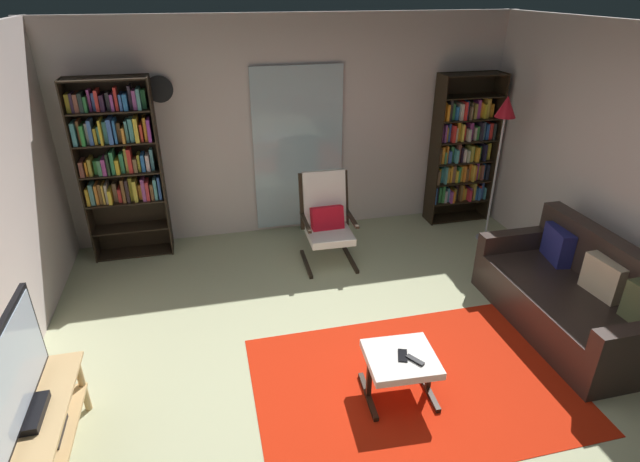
{
  "coord_description": "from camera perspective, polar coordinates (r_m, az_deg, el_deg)",
  "views": [
    {
      "loc": [
        -1.07,
        -2.96,
        2.89
      ],
      "look_at": [
        -0.1,
        1.11,
        0.8
      ],
      "focal_mm": 27.98,
      "sensor_mm": 36.0,
      "label": 1
    }
  ],
  "objects": [
    {
      "name": "wall_clock",
      "position": [
        5.89,
        -17.89,
        15.19
      ],
      "size": [
        0.29,
        0.03,
        0.29
      ],
      "color": "silver"
    },
    {
      "name": "bookshelf_near_sofa",
      "position": [
        6.74,
        15.91,
        8.73
      ],
      "size": [
        0.81,
        0.3,
        1.92
      ],
      "color": "black",
      "rests_on": "ground"
    },
    {
      "name": "area_rug",
      "position": [
        4.25,
        10.58,
        -16.73
      ],
      "size": [
        2.52,
        1.69,
        0.01
      ],
      "primitive_type": "cube",
      "color": "red",
      "rests_on": "ground"
    },
    {
      "name": "lounge_armchair",
      "position": [
        5.58,
        0.78,
        1.63
      ],
      "size": [
        0.58,
        0.66,
        1.02
      ],
      "color": "black",
      "rests_on": "ground"
    },
    {
      "name": "wall_back",
      "position": [
        6.16,
        -3.06,
        11.59
      ],
      "size": [
        5.6,
        0.06,
        2.6
      ],
      "primitive_type": "cube",
      "color": "beige",
      "rests_on": "ground"
    },
    {
      "name": "ground_plane",
      "position": [
        4.27,
        4.92,
        -16.12
      ],
      "size": [
        7.02,
        7.02,
        0.0
      ],
      "primitive_type": "plane",
      "color": "#B1B58A"
    },
    {
      "name": "tv_stand",
      "position": [
        3.84,
        -29.76,
        -19.64
      ],
      "size": [
        0.44,
        1.16,
        0.51
      ],
      "color": "tan",
      "rests_on": "ground"
    },
    {
      "name": "ottoman",
      "position": [
        3.94,
        9.21,
        -14.65
      ],
      "size": [
        0.55,
        0.51,
        0.39
      ],
      "color": "white",
      "rests_on": "ground"
    },
    {
      "name": "television",
      "position": [
        3.52,
        -31.62,
        -14.09
      ],
      "size": [
        0.2,
        1.01,
        0.66
      ],
      "color": "black",
      "rests_on": "tv_stand"
    },
    {
      "name": "cell_phone",
      "position": [
        3.89,
        9.44,
        -13.87
      ],
      "size": [
        0.11,
        0.15,
        0.01
      ],
      "primitive_type": "cube",
      "rotation": [
        0.0,
        0.0,
        -0.35
      ],
      "color": "black",
      "rests_on": "ottoman"
    },
    {
      "name": "floor_lamp_by_shelf",
      "position": [
        6.1,
        20.32,
        11.72
      ],
      "size": [
        0.23,
        0.23,
        1.77
      ],
      "color": "#A5A5AD",
      "rests_on": "ground"
    },
    {
      "name": "tv_remote",
      "position": [
        3.86,
        10.82,
        -14.31
      ],
      "size": [
        0.11,
        0.14,
        0.02
      ],
      "primitive_type": "cube",
      "rotation": [
        0.0,
        0.0,
        0.57
      ],
      "color": "black",
      "rests_on": "ottoman"
    },
    {
      "name": "leather_sofa",
      "position": [
        5.14,
        27.11,
        -6.76
      ],
      "size": [
        0.88,
        1.76,
        0.86
      ],
      "color": "#2E221E",
      "rests_on": "ground"
    },
    {
      "name": "bookshelf_near_tv",
      "position": [
        5.91,
        -22.04,
        7.69
      ],
      "size": [
        0.86,
        0.3,
        2.03
      ],
      "color": "black",
      "rests_on": "ground"
    },
    {
      "name": "glass_door_panel",
      "position": [
        6.18,
        -2.47,
        9.23
      ],
      "size": [
        1.1,
        0.01,
        2.0
      ],
      "primitive_type": "cube",
      "color": "silver"
    }
  ]
}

